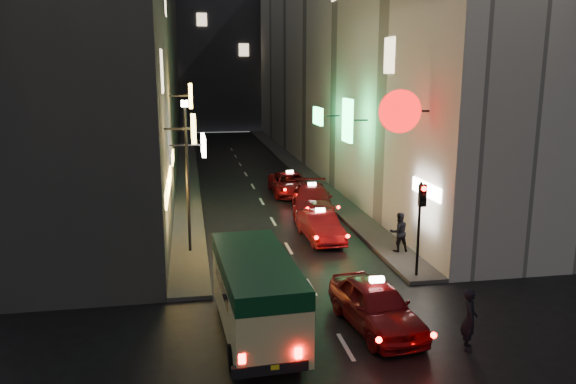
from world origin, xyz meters
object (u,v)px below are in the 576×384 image
traffic_light (421,209)px  lamp_post (187,166)px  taxi_near (376,301)px  minibus (256,287)px  pedestrian_crossing (470,315)px

traffic_light → lamp_post: (-8.20, 4.53, 1.04)m
taxi_near → lamp_post: lamp_post is taller
lamp_post → taxi_near: bearing=-55.9°
taxi_near → minibus: bearing=178.7°
minibus → pedestrian_crossing: 5.95m
taxi_near → lamp_post: bearing=124.1°
pedestrian_crossing → traffic_light: size_ratio=0.57×
minibus → lamp_post: lamp_post is taller
pedestrian_crossing → lamp_post: 12.53m
minibus → taxi_near: size_ratio=1.03×
pedestrian_crossing → taxi_near: bearing=71.0°
taxi_near → pedestrian_crossing: pedestrian_crossing is taller
minibus → traffic_light: 7.29m
traffic_light → minibus: bearing=-152.1°
minibus → taxi_near: (3.56, -0.08, -0.67)m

